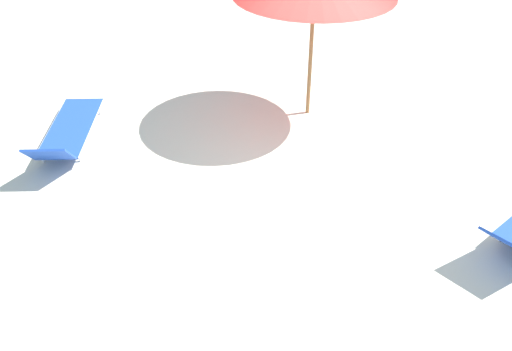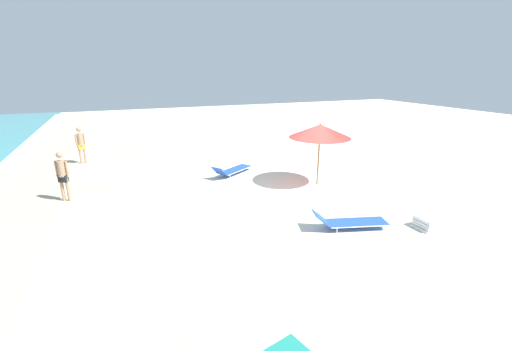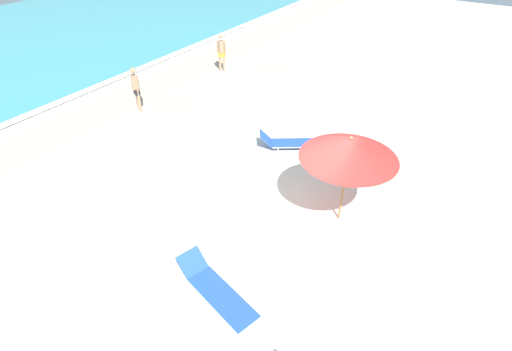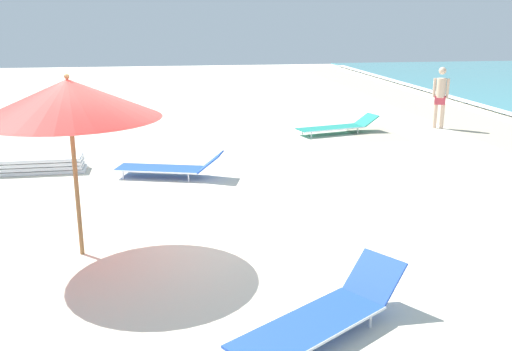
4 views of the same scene
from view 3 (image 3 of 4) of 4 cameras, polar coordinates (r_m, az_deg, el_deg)
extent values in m
cube|color=beige|center=(10.76, 4.91, -6.07)|extent=(60.00, 60.00, 0.16)
cube|color=#B3A68B|center=(16.31, -25.42, 6.31)|extent=(57.00, 2.20, 0.00)
cube|color=#B3A68B|center=(16.77, -11.49, 9.92)|extent=(1.74, 1.74, 0.00)
cube|color=#B3A68B|center=(20.23, 2.49, 15.05)|extent=(2.37, 1.44, 0.00)
cube|color=white|center=(17.87, -29.16, 7.88)|extent=(56.00, 0.44, 0.01)
cylinder|color=olive|center=(10.16, 12.43, -1.39)|extent=(0.06, 0.06, 2.15)
cone|color=red|center=(9.57, 13.23, 3.78)|extent=(2.37, 2.37, 0.51)
cylinder|color=#A4221E|center=(9.70, 13.04, 2.55)|extent=(2.30, 2.30, 0.01)
sphere|color=olive|center=(9.43, 13.46, 5.25)|extent=(0.07, 0.07, 0.07)
cube|color=blue|center=(8.66, -4.84, -16.97)|extent=(1.06, 1.83, 0.03)
cylinder|color=silver|center=(8.56, -6.51, -17.98)|extent=(0.52, 1.67, 0.03)
cylinder|color=silver|center=(8.77, -3.23, -15.97)|extent=(0.52, 1.67, 0.03)
cube|color=blue|center=(9.13, -9.11, -12.13)|extent=(0.68, 0.59, 0.37)
cylinder|color=silver|center=(8.33, -3.27, -21.08)|extent=(0.03, 0.03, 0.16)
cylinder|color=silver|center=(8.51, -0.44, -19.21)|extent=(0.03, 0.03, 0.16)
cylinder|color=silver|center=(9.02, -8.86, -15.51)|extent=(0.03, 0.03, 0.16)
cylinder|color=silver|center=(9.18, -6.16, -13.96)|extent=(0.03, 0.03, 0.16)
cube|color=blue|center=(13.48, 6.04, 4.65)|extent=(1.48, 1.80, 0.03)
cylinder|color=silver|center=(13.22, 6.19, 3.99)|extent=(1.00, 1.49, 0.03)
cylinder|color=silver|center=(13.73, 5.91, 5.29)|extent=(1.00, 1.49, 0.03)
cube|color=blue|center=(13.29, 1.45, 5.33)|extent=(0.71, 0.66, 0.40)
cylinder|color=silver|center=(13.41, 9.07, 3.75)|extent=(0.03, 0.03, 0.16)
cylinder|color=silver|center=(13.84, 8.74, 4.86)|extent=(0.03, 0.03, 0.16)
cylinder|color=silver|center=(13.24, 3.18, 3.72)|extent=(0.03, 0.03, 0.16)
cylinder|color=silver|center=(13.67, 3.03, 4.84)|extent=(0.03, 0.03, 0.16)
cylinder|color=#A37A5B|center=(16.46, -16.56, 10.37)|extent=(0.11, 0.11, 0.90)
cylinder|color=#A37A5B|center=(16.28, -16.34, 10.13)|extent=(0.11, 0.11, 0.90)
cube|color=black|center=(16.22, -16.67, 11.43)|extent=(0.29, 0.35, 0.24)
cylinder|color=#A37A5B|center=(16.09, -16.88, 12.58)|extent=(0.27, 0.27, 0.55)
cylinder|color=#A37A5B|center=(16.26, -17.08, 12.76)|extent=(0.08, 0.08, 0.55)
cylinder|color=#A37A5B|center=(15.93, -16.68, 12.36)|extent=(0.08, 0.08, 0.55)
sphere|color=#A37A5B|center=(15.92, -17.19, 14.18)|extent=(0.21, 0.21, 0.21)
cylinder|color=#A37A5B|center=(19.80, -5.16, 15.86)|extent=(0.11, 0.11, 0.90)
cylinder|color=#A37A5B|center=(19.74, -4.58, 15.84)|extent=(0.11, 0.11, 0.90)
cube|color=gold|center=(19.65, -4.93, 16.87)|extent=(0.27, 0.34, 0.24)
cylinder|color=#A37A5B|center=(19.54, -4.98, 17.85)|extent=(0.27, 0.27, 0.55)
cylinder|color=#A37A5B|center=(19.59, -5.53, 17.86)|extent=(0.08, 0.08, 0.55)
cylinder|color=#A37A5B|center=(19.49, -4.43, 17.82)|extent=(0.08, 0.08, 0.55)
sphere|color=#A37A5B|center=(19.40, -5.06, 19.22)|extent=(0.21, 0.21, 0.21)
camera|label=1|loc=(10.94, -34.59, 15.62)|focal=40.00mm
camera|label=2|loc=(10.36, -70.79, -3.84)|focal=24.00mm
camera|label=4|loc=(16.34, 19.56, 19.91)|focal=40.00mm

